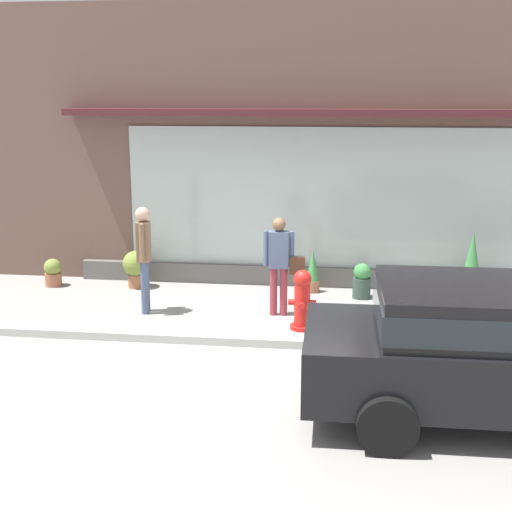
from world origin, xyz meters
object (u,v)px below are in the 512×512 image
Objects in this scene: potted_plant_corner_tall at (313,271)px; potted_plant_by_entrance at (471,268)px; potted_plant_trailing_edge at (53,272)px; pedestrian_passerby at (144,252)px; potted_plant_low_front at (362,281)px; fire_hydrant at (302,299)px; parked_car_black at (509,346)px; pedestrian_with_handbag at (280,260)px; potted_plant_window_left at (136,267)px.

potted_plant_by_entrance reaches higher than potted_plant_corner_tall.
potted_plant_by_entrance reaches higher than potted_plant_trailing_edge.
pedestrian_passerby reaches higher than potted_plant_low_front.
pedestrian_passerby is at bearing -160.34° from potted_plant_low_front.
potted_plant_by_entrance is (7.44, 0.05, 0.30)m from potted_plant_trailing_edge.
fire_hydrant is 2.01m from potted_plant_corner_tall.
parked_car_black is 3.80× the size of potted_plant_by_entrance.
pedestrian_with_handbag is at bearing -108.21° from potted_plant_corner_tall.
parked_car_black reaches higher than potted_plant_trailing_edge.
potted_plant_low_front reaches higher than potted_plant_trailing_edge.
potted_plant_by_entrance is (5.90, -0.04, 0.18)m from potted_plant_window_left.
potted_plant_by_entrance is at bearing 33.86° from fire_hydrant.
potted_plant_by_entrance is at bearing 0.42° from potted_plant_trailing_edge.
pedestrian_passerby is 3.76m from potted_plant_low_front.
parked_car_black is at bearing -32.70° from potted_plant_trailing_edge.
fire_hydrant reaches higher than potted_plant_low_front.
pedestrian_with_handbag is at bearing -139.86° from potted_plant_low_front.
potted_plant_corner_tall reaches higher than potted_plant_low_front.
pedestrian_passerby is 2.82× the size of potted_plant_low_front.
potted_plant_window_left is at bearing 177.68° from potted_plant_low_front.
pedestrian_with_handbag is at bearing 128.69° from parked_car_black.
pedestrian_with_handbag reaches higher than fire_hydrant.
potted_plant_low_front is (4.06, -0.16, -0.08)m from potted_plant_window_left.
parked_car_black is 5.75× the size of potted_plant_corner_tall.
pedestrian_with_handbag reaches higher than potted_plant_trailing_edge.
potted_plant_trailing_edge is 0.83× the size of potted_plant_low_front.
potted_plant_low_front is (-1.84, -0.12, -0.26)m from potted_plant_by_entrance.
pedestrian_with_handbag is 4.50m from potted_plant_trailing_edge.
pedestrian_passerby reaches higher than potted_plant_window_left.
potted_plant_window_left is 1.33× the size of potted_plant_trailing_edge.
potted_plant_trailing_edge is (-7.02, 4.51, -0.60)m from parked_car_black.
pedestrian_passerby reaches higher than pedestrian_with_handbag.
fire_hydrant is at bearing -146.14° from potted_plant_by_entrance.
pedestrian_with_handbag is 0.92× the size of pedestrian_passerby.
potted_plant_by_entrance reaches higher than fire_hydrant.
pedestrian_with_handbag reaches higher than parked_car_black.
potted_plant_corner_tall is at bearing 112.48° from pedestrian_passerby.
pedestrian_with_handbag reaches higher than potted_plant_window_left.
potted_plant_window_left is 5.90m from potted_plant_by_entrance.
potted_plant_trailing_edge is (-4.74, -0.21, -0.11)m from potted_plant_corner_tall.
pedestrian_with_handbag is 2.02× the size of potted_plant_corner_tall.
pedestrian_with_handbag is 1.55m from potted_plant_corner_tall.
potted_plant_low_front is at bearing 38.56° from pedestrian_with_handbag.
potted_plant_window_left is (-2.75, 1.27, -0.52)m from pedestrian_with_handbag.
parked_car_black is 4.59m from potted_plant_by_entrance.
potted_plant_low_front is at bearing -2.32° from potted_plant_window_left.
parked_car_black is 4.69m from potted_plant_low_front.
potted_plant_corner_tall is at bearing 162.42° from potted_plant_low_front.
pedestrian_passerby is 3.09m from potted_plant_corner_tall.
pedestrian_passerby reaches higher than potted_plant_by_entrance.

